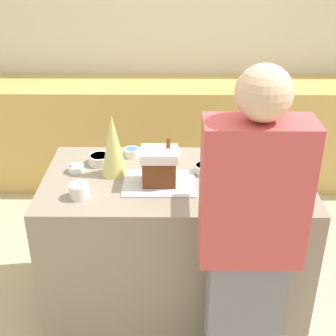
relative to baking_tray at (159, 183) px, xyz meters
name	(u,v)px	position (x,y,z in m)	size (l,w,h in m)	color
ground_plane	(175,299)	(0.09, 0.07, -0.90)	(12.00, 12.00, 0.00)	#C6B28E
wall_back	(175,31)	(0.09, 2.00, 0.40)	(8.00, 0.05, 2.60)	beige
back_cabinet_block	(174,133)	(0.09, 1.67, -0.43)	(6.00, 0.60, 0.93)	tan
kitchen_island	(176,243)	(0.09, 0.07, -0.45)	(1.48, 0.79, 0.89)	gray
baking_tray	(159,183)	(0.00, 0.00, 0.00)	(0.39, 0.30, 0.01)	silver
gingerbread_house	(159,165)	(0.00, 0.00, 0.11)	(0.20, 0.16, 0.25)	brown
decorative_tree	(113,145)	(-0.25, 0.11, 0.17)	(0.15, 0.15, 0.35)	#DBD675
candy_bowl_front_corner	(204,168)	(0.25, 0.13, 0.02)	(0.11, 0.11, 0.05)	silver
candy_bowl_center_rear	(132,152)	(-0.18, 0.34, 0.02)	(0.09, 0.09, 0.05)	white
candy_bowl_far_right	(76,168)	(-0.48, 0.13, 0.02)	(0.09, 0.09, 0.04)	white
candy_bowl_near_tray_left	(285,161)	(0.73, 0.22, 0.02)	(0.11, 0.11, 0.05)	white
candy_bowl_near_tray_right	(100,159)	(-0.36, 0.24, 0.03)	(0.13, 0.13, 0.05)	white
candy_bowl_beside_tree	(169,152)	(0.05, 0.35, 0.02)	(0.13, 0.13, 0.04)	white
candy_bowl_far_left	(276,151)	(0.70, 0.37, 0.02)	(0.11, 0.11, 0.04)	white
mug	(79,191)	(-0.41, -0.15, 0.03)	(0.10, 0.10, 0.08)	white
person	(249,246)	(0.41, -0.53, -0.02)	(0.44, 0.56, 1.69)	slate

